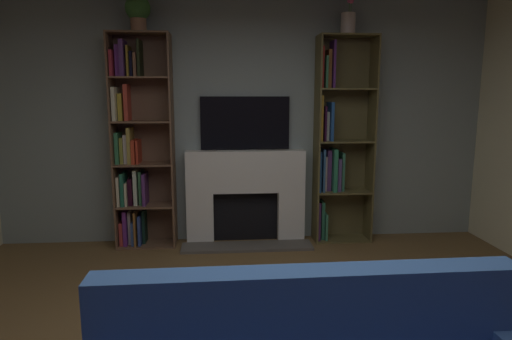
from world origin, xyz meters
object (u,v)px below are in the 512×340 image
(potted_plant, at_px, (138,11))
(vase_with_flowers, at_px, (348,23))
(tv, at_px, (245,123))
(bookshelf_right, at_px, (336,144))
(bookshelf_left, at_px, (137,148))
(fireplace, at_px, (246,194))
(coffee_table, at_px, (292,331))

(potted_plant, distance_m, vase_with_flowers, 2.21)
(tv, bearing_deg, vase_with_flowers, -6.22)
(bookshelf_right, bearing_deg, vase_with_flowers, -26.80)
(potted_plant, bearing_deg, tv, 6.22)
(vase_with_flowers, bearing_deg, bookshelf_right, 153.20)
(bookshelf_left, bearing_deg, tv, 4.39)
(fireplace, bearing_deg, bookshelf_right, -0.29)
(potted_plant, distance_m, coffee_table, 3.54)
(coffee_table, bearing_deg, fireplace, 92.57)
(potted_plant, xyz_separation_m, coffee_table, (1.22, -2.52, -2.16))
(bookshelf_left, height_order, vase_with_flowers, vase_with_flowers)
(fireplace, distance_m, coffee_table, 2.58)
(fireplace, relative_size, bookshelf_right, 0.62)
(bookshelf_right, distance_m, coffee_table, 2.82)
(tv, relative_size, potted_plant, 2.68)
(bookshelf_left, distance_m, bookshelf_right, 2.21)
(bookshelf_right, bearing_deg, bookshelf_left, -179.73)
(vase_with_flowers, bearing_deg, coffee_table, -111.37)
(bookshelf_right, xyz_separation_m, coffee_table, (-0.91, -2.56, -0.76))
(tv, distance_m, coffee_table, 2.83)
(tv, xyz_separation_m, coffee_table, (0.12, -2.64, -1.00))
(fireplace, height_order, tv, tv)
(coffee_table, bearing_deg, bookshelf_left, 116.97)
(tv, relative_size, bookshelf_right, 0.43)
(fireplace, height_order, bookshelf_left, bookshelf_left)
(tv, height_order, potted_plant, potted_plant)
(coffee_table, bearing_deg, vase_with_flowers, 68.63)
(fireplace, xyz_separation_m, tv, (0.00, 0.08, 0.80))
(potted_plant, height_order, coffee_table, potted_plant)
(vase_with_flowers, bearing_deg, fireplace, 177.67)
(fireplace, relative_size, vase_with_flowers, 3.78)
(tv, bearing_deg, fireplace, -90.00)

